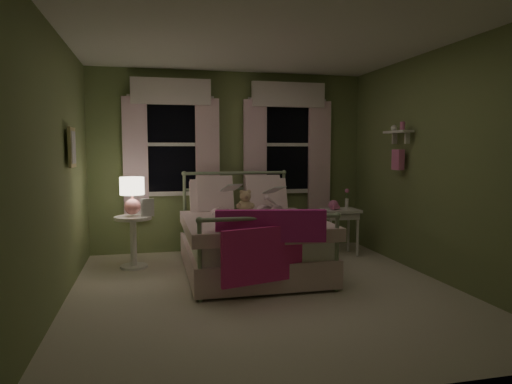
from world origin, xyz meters
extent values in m
plane|color=beige|center=(0.00, 0.00, 0.00)|extent=(4.20, 4.20, 0.00)
plane|color=white|center=(0.00, 0.00, 2.60)|extent=(4.20, 4.20, 0.00)
plane|color=#6D824E|center=(0.00, 2.10, 1.30)|extent=(4.00, 0.00, 4.00)
plane|color=#6D824E|center=(0.00, -2.10, 1.30)|extent=(4.00, 0.00, 4.00)
plane|color=#6D824E|center=(-2.00, 0.00, 1.30)|extent=(0.00, 4.20, 4.20)
plane|color=#6D824E|center=(2.00, 0.00, 1.30)|extent=(0.00, 4.20, 4.20)
cube|color=white|center=(0.01, 0.80, 0.42)|extent=(1.44, 1.94, 0.26)
cube|color=white|center=(0.01, 0.80, 0.18)|extent=(1.54, 2.02, 0.30)
cube|color=white|center=(0.01, 0.65, 0.60)|extent=(1.58, 1.75, 0.14)
cylinder|color=#9EB793|center=(-0.68, 0.80, 0.30)|extent=(0.04, 1.90, 0.04)
cylinder|color=#9EB793|center=(0.70, 0.80, 0.30)|extent=(0.04, 1.90, 0.04)
cylinder|color=#9EB793|center=(-0.70, 1.77, 0.57)|extent=(0.04, 0.04, 1.15)
cylinder|color=#9EB793|center=(0.72, 1.77, 0.57)|extent=(0.04, 0.04, 1.15)
sphere|color=#9EB793|center=(-0.70, 1.77, 1.15)|extent=(0.07, 0.07, 0.07)
sphere|color=#9EB793|center=(0.72, 1.77, 1.15)|extent=(0.07, 0.07, 0.07)
cylinder|color=#9EB793|center=(0.01, 1.77, 1.15)|extent=(1.42, 0.04, 0.04)
cylinder|color=#9EB793|center=(0.01, 1.77, 0.93)|extent=(1.38, 0.03, 0.03)
cylinder|color=#9EB793|center=(-0.70, -0.17, 0.40)|extent=(0.04, 0.04, 0.80)
cylinder|color=#9EB793|center=(0.72, -0.17, 0.40)|extent=(0.04, 0.04, 0.80)
sphere|color=#9EB793|center=(-0.70, -0.17, 0.80)|extent=(0.07, 0.07, 0.07)
sphere|color=#9EB793|center=(0.72, -0.17, 0.80)|extent=(0.07, 0.07, 0.07)
cylinder|color=#9EB793|center=(0.01, -0.17, 0.80)|extent=(1.42, 0.04, 0.04)
cube|color=white|center=(-0.37, 1.50, 0.80)|extent=(0.55, 0.32, 0.57)
cube|color=white|center=(0.39, 1.50, 0.80)|extent=(0.55, 0.32, 0.57)
cube|color=white|center=(-0.32, 1.50, 0.88)|extent=(0.48, 0.30, 0.51)
cube|color=white|center=(0.34, 1.50, 0.88)|extent=(0.48, 0.30, 0.51)
cube|color=#CF288F|center=(0.01, -0.17, 0.72)|extent=(1.10, 0.31, 0.32)
cube|color=#E72D87|center=(0.01, -0.24, 0.45)|extent=(1.07, 0.33, 0.55)
imported|color=#F7D1DD|center=(-0.27, 1.25, 0.98)|extent=(0.31, 0.21, 0.82)
imported|color=#F7D1DD|center=(0.29, 1.25, 0.97)|extent=(0.44, 0.37, 0.80)
imported|color=beige|center=(-0.27, 1.00, 0.96)|extent=(0.22, 0.16, 0.26)
imported|color=beige|center=(0.29, 1.00, 0.92)|extent=(0.22, 0.18, 0.26)
sphere|color=tan|center=(0.01, 1.10, 0.75)|extent=(0.20, 0.20, 0.20)
sphere|color=tan|center=(0.01, 1.08, 0.89)|extent=(0.14, 0.14, 0.14)
sphere|color=tan|center=(-0.04, 1.08, 0.95)|extent=(0.05, 0.05, 0.05)
sphere|color=tan|center=(0.05, 1.08, 0.95)|extent=(0.05, 0.05, 0.05)
sphere|color=tan|center=(-0.07, 1.07, 0.77)|extent=(0.08, 0.08, 0.08)
sphere|color=tan|center=(0.09, 1.07, 0.77)|extent=(0.08, 0.08, 0.08)
sphere|color=#8C6B51|center=(0.01, 1.02, 0.89)|extent=(0.05, 0.05, 0.05)
cylinder|color=white|center=(-1.38, 1.30, 0.63)|extent=(0.46, 0.46, 0.04)
cylinder|color=white|center=(-1.38, 1.30, 0.32)|extent=(0.08, 0.08, 0.60)
cylinder|color=white|center=(-1.38, 1.30, 0.01)|extent=(0.34, 0.34, 0.03)
sphere|color=pink|center=(-1.38, 1.30, 0.77)|extent=(0.20, 0.20, 0.20)
cylinder|color=pink|center=(-1.38, 1.30, 0.89)|extent=(0.03, 0.03, 0.12)
cylinder|color=#FFEAC6|center=(-1.38, 1.30, 1.03)|extent=(0.30, 0.30, 0.22)
imported|color=beige|center=(-1.28, 1.22, 0.66)|extent=(0.19, 0.24, 0.02)
cube|color=white|center=(1.41, 1.36, 0.63)|extent=(0.50, 0.40, 0.04)
cube|color=white|center=(1.41, 1.36, 0.56)|extent=(0.44, 0.34, 0.08)
cylinder|color=white|center=(1.21, 1.21, 0.31)|extent=(0.04, 0.04, 0.60)
cylinder|color=white|center=(1.61, 1.21, 0.31)|extent=(0.04, 0.04, 0.60)
cylinder|color=white|center=(1.21, 1.51, 0.31)|extent=(0.04, 0.04, 0.60)
cylinder|color=white|center=(1.61, 1.51, 0.31)|extent=(0.04, 0.04, 0.60)
sphere|color=pink|center=(1.31, 1.36, 0.71)|extent=(0.14, 0.14, 0.14)
cube|color=pink|center=(1.31, 1.27, 0.69)|extent=(0.11, 0.06, 0.04)
cylinder|color=white|center=(1.53, 1.41, 0.72)|extent=(0.05, 0.05, 0.14)
cylinder|color=#4C7F3F|center=(1.53, 1.41, 0.83)|extent=(0.01, 0.01, 0.12)
sphere|color=pink|center=(1.53, 1.41, 0.90)|extent=(0.06, 0.06, 0.06)
cube|color=black|center=(-0.85, 2.08, 1.55)|extent=(0.76, 0.02, 1.35)
cube|color=white|center=(-0.85, 2.06, 2.25)|extent=(0.84, 0.05, 0.06)
cube|color=white|center=(-0.85, 2.06, 0.85)|extent=(0.84, 0.05, 0.06)
cube|color=white|center=(-1.25, 2.06, 1.55)|extent=(0.06, 0.05, 1.40)
cube|color=white|center=(-0.45, 2.06, 1.55)|extent=(0.06, 0.05, 1.40)
cube|color=white|center=(-0.85, 2.06, 1.55)|extent=(0.76, 0.04, 0.05)
cube|color=white|center=(-1.35, 2.02, 1.35)|extent=(0.34, 0.06, 1.70)
cube|color=white|center=(-0.35, 2.02, 1.35)|extent=(0.34, 0.06, 1.70)
cube|color=white|center=(-0.85, 2.00, 2.28)|extent=(1.10, 0.08, 0.36)
cylinder|color=white|center=(-0.85, 2.04, 2.22)|extent=(1.20, 0.03, 0.03)
cube|color=black|center=(0.85, 2.08, 1.55)|extent=(0.76, 0.02, 1.35)
cube|color=white|center=(0.85, 2.06, 2.25)|extent=(0.84, 0.05, 0.06)
cube|color=white|center=(0.85, 2.06, 0.85)|extent=(0.84, 0.05, 0.06)
cube|color=white|center=(0.45, 2.06, 1.55)|extent=(0.06, 0.05, 1.40)
cube|color=white|center=(1.25, 2.06, 1.55)|extent=(0.06, 0.05, 1.40)
cube|color=white|center=(0.85, 2.06, 1.55)|extent=(0.76, 0.04, 0.05)
cube|color=silver|center=(0.35, 2.02, 1.35)|extent=(0.34, 0.06, 1.70)
cube|color=white|center=(1.35, 2.02, 1.35)|extent=(0.34, 0.06, 1.70)
cube|color=white|center=(0.85, 2.00, 2.28)|extent=(1.10, 0.08, 0.36)
cylinder|color=white|center=(0.85, 2.04, 2.22)|extent=(1.20, 0.03, 0.03)
cube|color=white|center=(1.89, 0.70, 1.70)|extent=(0.15, 0.50, 0.03)
cube|color=white|center=(1.93, 0.55, 1.62)|extent=(0.06, 0.03, 0.14)
cube|color=white|center=(1.93, 0.85, 1.62)|extent=(0.06, 0.03, 0.14)
cylinder|color=pink|center=(1.89, 0.60, 1.77)|extent=(0.06, 0.06, 0.10)
sphere|color=white|center=(1.89, 0.80, 1.75)|extent=(0.08, 0.08, 0.08)
cube|color=pink|center=(1.90, 0.70, 1.35)|extent=(0.08, 0.18, 0.26)
cube|color=beige|center=(-1.95, 0.60, 1.50)|extent=(0.03, 0.32, 0.42)
cube|color=silver|center=(-1.94, 0.60, 1.50)|extent=(0.01, 0.25, 0.34)
camera|label=1|loc=(-1.15, -4.51, 1.48)|focal=32.00mm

